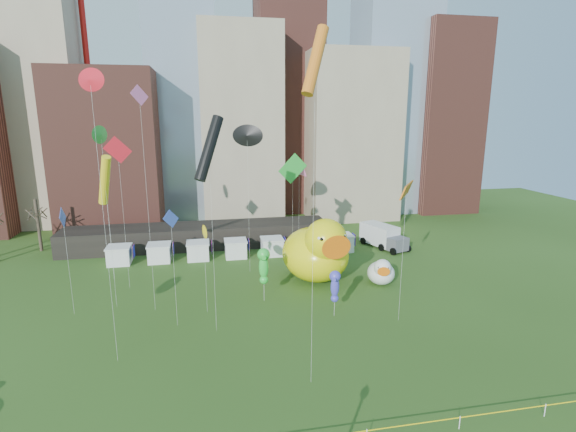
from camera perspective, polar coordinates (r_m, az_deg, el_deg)
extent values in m
cube|color=gray|center=(86.96, -30.06, 12.84)|extent=(14.00, 12.00, 42.00)
cube|color=brown|center=(78.25, -22.41, 7.87)|extent=(16.00, 14.00, 26.00)
cube|color=#8C9EB2|center=(85.03, -13.84, 18.60)|extent=(12.00, 12.00, 55.00)
cube|color=gray|center=(80.81, -6.31, 11.73)|extent=(14.00, 14.00, 34.00)
cube|color=brown|center=(89.41, -0.01, 22.87)|extent=(12.00, 12.00, 68.00)
cube|color=gray|center=(83.00, 7.97, 10.34)|extent=(16.00, 14.00, 30.00)
cube|color=#8C9EB2|center=(90.44, 13.56, 16.03)|extent=(14.00, 12.00, 48.00)
cube|color=brown|center=(93.06, 19.62, 11.85)|extent=(12.00, 12.00, 36.00)
cylinder|color=red|center=(92.63, 11.02, 24.82)|extent=(1.00, 1.00, 76.00)
cube|color=black|center=(64.84, -11.71, -2.56)|extent=(38.00, 6.00, 3.20)
cube|color=white|center=(60.28, -21.32, -4.89)|extent=(2.80, 2.80, 2.20)
cube|color=red|center=(59.82, -19.66, -4.39)|extent=(0.08, 1.40, 1.60)
cube|color=white|center=(59.54, -16.57, -4.75)|extent=(2.80, 2.80, 2.20)
cube|color=red|center=(59.23, -14.87, -4.23)|extent=(0.08, 1.40, 1.60)
cube|color=white|center=(59.22, -11.74, -4.57)|extent=(2.80, 2.80, 2.20)
cube|color=red|center=(59.06, -10.02, -4.03)|extent=(0.08, 1.40, 1.60)
cube|color=white|center=(59.32, -6.90, -4.35)|extent=(2.80, 2.80, 2.20)
cube|color=red|center=(59.31, -5.18, -3.81)|extent=(0.08, 1.40, 1.60)
cube|color=white|center=(59.83, -2.11, -4.11)|extent=(2.80, 2.80, 2.20)
cube|color=red|center=(59.97, -0.41, -3.56)|extent=(0.08, 1.40, 1.60)
cube|color=white|center=(60.76, 2.57, -3.85)|extent=(2.80, 2.80, 2.20)
cube|color=red|center=(61.04, 4.22, -3.30)|extent=(0.08, 1.40, 1.60)
cube|color=white|center=(62.07, 7.07, -3.57)|extent=(2.80, 2.80, 2.20)
cube|color=red|center=(62.50, 8.65, -3.03)|extent=(0.08, 1.40, 1.60)
cylinder|color=#382B21|center=(70.23, -30.02, -1.06)|extent=(0.44, 0.44, 7.50)
cylinder|color=white|center=(31.14, 21.66, -23.95)|extent=(0.06, 0.06, 0.90)
cylinder|color=white|center=(34.38, 30.75, -21.12)|extent=(0.06, 0.06, 0.90)
ellipsoid|color=yellow|center=(50.50, 3.58, -5.02)|extent=(8.90, 9.96, 6.20)
ellipsoid|color=yellow|center=(53.54, 2.07, -4.13)|extent=(2.30, 1.93, 2.51)
sphere|color=yellow|center=(47.37, 5.00, -3.12)|extent=(5.39, 5.39, 4.66)
cone|color=orange|center=(45.72, 6.08, -3.95)|extent=(2.88, 2.50, 2.56)
sphere|color=white|center=(45.56, 4.26, -2.95)|extent=(0.84, 0.84, 0.84)
sphere|color=white|center=(46.67, 7.12, -2.63)|extent=(0.84, 0.84, 0.84)
sphere|color=black|center=(45.22, 4.47, -3.08)|extent=(0.42, 0.42, 0.42)
sphere|color=black|center=(46.33, 7.35, -2.75)|extent=(0.42, 0.42, 0.42)
ellipsoid|color=white|center=(50.85, 12.14, -7.34)|extent=(3.99, 4.36, 2.56)
ellipsoid|color=white|center=(52.19, 11.96, -6.87)|extent=(1.00, 0.87, 1.04)
sphere|color=white|center=(49.43, 12.34, -6.68)|extent=(2.39, 2.39, 1.92)
cone|color=orange|center=(48.69, 12.45, -7.08)|extent=(1.26, 1.13, 1.06)
sphere|color=white|center=(48.79, 11.81, -6.60)|extent=(0.35, 0.35, 0.35)
sphere|color=white|center=(48.92, 13.05, -6.61)|extent=(0.35, 0.35, 0.35)
sphere|color=black|center=(48.63, 11.83, -6.67)|extent=(0.17, 0.17, 0.17)
sphere|color=black|center=(48.77, 13.07, -6.68)|extent=(0.17, 0.17, 0.17)
cylinder|color=silver|center=(45.19, -3.19, -8.90)|extent=(0.03, 0.03, 3.73)
ellipsoid|color=green|center=(44.53, -3.22, -6.67)|extent=(1.07, 0.90, 2.52)
sphere|color=green|center=(43.95, -3.21, -5.08)|extent=(1.41, 1.41, 1.29)
cone|color=green|center=(43.42, -3.11, -5.39)|extent=(0.53, 0.84, 0.45)
sphere|color=green|center=(45.08, -3.20, -8.38)|extent=(0.90, 0.90, 0.90)
cylinder|color=silver|center=(42.36, 6.14, -11.09)|extent=(0.03, 0.03, 2.94)
ellipsoid|color=#4642C8|center=(41.78, 6.19, -9.25)|extent=(1.02, 0.93, 2.09)
sphere|color=#4642C8|center=(41.23, 6.29, -7.89)|extent=(1.39, 1.39, 1.07)
cone|color=#4642C8|center=(40.83, 6.49, -8.19)|extent=(0.60, 0.76, 0.37)
sphere|color=#4642C8|center=(42.29, 6.13, -10.73)|extent=(0.75, 0.75, 0.75)
cube|color=silver|center=(65.09, 11.93, -2.35)|extent=(4.58, 6.33, 2.86)
cube|color=#595960|center=(62.75, 14.19, -3.59)|extent=(3.19, 2.85, 1.83)
cylinder|color=black|center=(63.06, 12.20, -4.06)|extent=(0.63, 1.07, 1.03)
cylinder|color=black|center=(65.00, 14.04, -3.64)|extent=(0.63, 1.07, 1.03)
cylinder|color=black|center=(65.79, 9.88, -3.23)|extent=(0.63, 1.07, 1.03)
cylinder|color=black|center=(67.66, 11.71, -2.86)|extent=(0.63, 1.07, 1.03)
cylinder|color=silver|center=(34.32, -22.96, -1.80)|extent=(0.02, 0.02, 21.13)
cone|color=red|center=(33.41, -24.62, 16.01)|extent=(1.41, 1.03, 1.57)
cylinder|color=silver|center=(42.68, -17.98, 0.95)|extent=(0.02, 0.02, 20.54)
cube|color=pink|center=(41.87, -18.99, 14.82)|extent=(1.41, 1.20, 1.82)
cylinder|color=silver|center=(51.69, -5.21, 1.31)|extent=(0.02, 0.02, 16.54)
cone|color=black|center=(50.67, -5.41, 10.50)|extent=(2.37, 1.43, 2.50)
cylinder|color=silver|center=(53.09, 0.61, -0.50)|extent=(0.02, 0.02, 12.62)
cube|color=green|center=(51.98, 0.63, 6.28)|extent=(3.64, 0.64, 3.68)
cylinder|color=silver|center=(45.69, -22.27, -3.62)|extent=(0.02, 0.02, 12.81)
cylinder|color=yellow|center=(44.39, -22.98, 4.34)|extent=(2.18, 2.93, 4.93)
cylinder|color=silver|center=(40.27, -14.75, -7.32)|extent=(0.02, 0.02, 10.05)
cube|color=blue|center=(38.85, -15.18, -0.34)|extent=(1.27, 1.14, 1.68)
cylinder|color=silver|center=(40.82, 14.82, -5.28)|extent=(0.02, 0.02, 12.42)
cube|color=orange|center=(39.36, 15.35, 3.33)|extent=(2.79, 3.69, 1.25)
cylinder|color=silver|center=(49.88, -20.79, -0.66)|extent=(0.02, 0.02, 15.31)
cube|color=red|center=(48.76, -21.52, 8.12)|extent=(2.75, 0.83, 2.85)
cylinder|color=silver|center=(55.58, 1.45, -0.16)|extent=(0.02, 0.02, 12.10)
cube|color=pink|center=(54.52, 1.49, 6.05)|extent=(1.06, 3.81, 1.15)
cylinder|color=silver|center=(37.55, -9.85, -3.64)|extent=(0.02, 0.02, 16.16)
cylinder|color=black|center=(36.10, -10.35, 8.75)|extent=(2.94, 2.80, 5.35)
cylinder|color=silver|center=(53.28, -22.62, 0.81)|extent=(0.02, 0.02, 16.75)
cone|color=green|center=(52.30, -23.43, 9.81)|extent=(0.89, 1.96, 1.99)
cylinder|color=silver|center=(42.73, -10.80, -7.31)|extent=(0.02, 0.02, 8.09)
cone|color=yellow|center=(41.51, -11.04, -2.06)|extent=(0.46, 1.28, 1.28)
cylinder|color=silver|center=(46.22, -26.92, -5.97)|extent=(0.02, 0.02, 9.61)
cube|color=blue|center=(45.00, -27.54, -0.16)|extent=(0.06, 1.98, 1.98)
cylinder|color=silver|center=(28.79, 3.31, -2.56)|extent=(0.02, 0.02, 22.01)
cylinder|color=orange|center=(27.93, 3.62, 19.75)|extent=(2.30, 2.35, 4.34)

